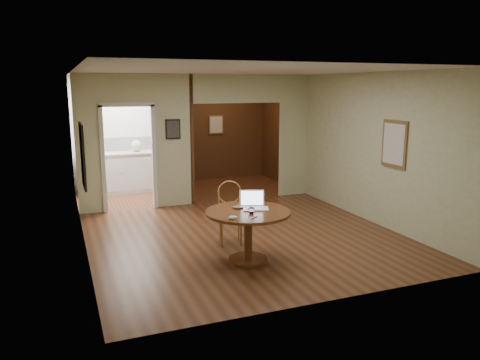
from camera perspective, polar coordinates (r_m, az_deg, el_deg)
name	(u,v)px	position (r m, az deg, el deg)	size (l,w,h in m)	color
floor	(246,238)	(7.78, 0.78, -7.02)	(5.00, 5.00, 0.00)	#492515
room_shell	(173,141)	(10.26, -8.21, 4.73)	(5.20, 7.50, 5.00)	silver
dining_table	(248,224)	(6.59, 1.00, -5.41)	(1.19, 1.19, 0.75)	#5D3117
chair	(230,209)	(7.41, -1.23, -3.53)	(0.51, 0.51, 0.99)	olive
open_laptop	(254,204)	(6.66, 1.72, -2.91)	(0.42, 0.41, 0.25)	white
closed_laptop	(245,207)	(6.70, 0.65, -3.28)	(0.34, 0.22, 0.03)	#B4B4B9
mouse	(233,218)	(6.12, -0.88, -4.61)	(0.12, 0.07, 0.05)	white
wine_glass	(251,210)	(6.38, 1.40, -3.68)	(0.09, 0.09, 0.10)	white
pen	(254,218)	(6.19, 1.77, -4.61)	(0.01, 0.01, 0.14)	#0B1851
kitchen_cabinet	(126,172)	(11.30, -13.73, 0.95)	(2.06, 0.60, 0.94)	silver
grocery_bag	(137,146)	(11.25, -12.50, 4.07)	(0.27, 0.23, 0.27)	#BFB18B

